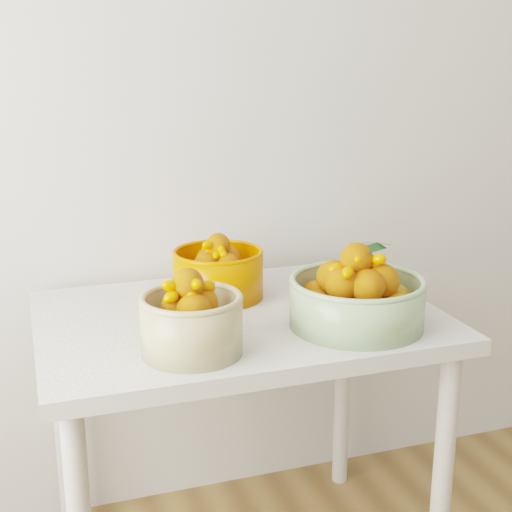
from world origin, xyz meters
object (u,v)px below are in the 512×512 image
object	(u,v)px
table	(239,348)
bowl_green	(357,297)
bowl_cream	(192,321)
bowl_orange	(218,272)

from	to	relation	value
table	bowl_green	world-z (taller)	bowl_green
bowl_cream	bowl_orange	size ratio (longest dim) A/B	1.06
bowl_cream	bowl_orange	world-z (taller)	bowl_cream
bowl_green	bowl_orange	world-z (taller)	bowl_green
table	bowl_cream	size ratio (longest dim) A/B	3.53
table	bowl_cream	distance (m)	0.32
table	bowl_green	xyz separation A→B (m)	(0.24, -0.17, 0.17)
table	bowl_green	distance (m)	0.34
bowl_orange	bowl_cream	bearing A→B (deg)	-114.38
bowl_cream	bowl_green	distance (m)	0.42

